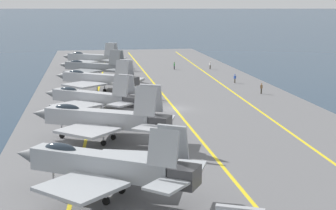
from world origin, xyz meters
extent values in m
plane|color=#23384C|center=(0.00, 0.00, 0.00)|extent=(2000.00, 2000.00, 0.00)
cube|color=slate|center=(0.00, 0.00, 0.20)|extent=(184.27, 42.63, 0.40)
cube|color=yellow|center=(0.00, -11.72, 0.40)|extent=(165.76, 5.85, 0.01)
cube|color=yellow|center=(0.00, 0.00, 0.40)|extent=(165.84, 0.36, 0.01)
cube|color=yellow|center=(0.00, 11.72, 0.40)|extent=(165.51, 11.27, 0.01)
cube|color=#9EA3A8|center=(-32.54, 11.57, 3.09)|extent=(7.89, 11.18, 1.82)
cone|color=#5B5E60|center=(-28.85, 17.51, 3.09)|extent=(2.67, 2.85, 1.73)
cube|color=#38383A|center=(-36.31, 5.50, 3.09)|extent=(2.81, 2.76, 1.55)
ellipsoid|color=#232D38|center=(-30.61, 14.68, 3.96)|extent=(2.39, 3.01, 1.00)
cube|color=#9EA3A8|center=(-35.66, 13.03, 2.50)|extent=(7.24, 7.23, 0.28)
cube|color=#9EA3A8|center=(-29.84, 9.42, 2.50)|extent=(6.38, 6.49, 0.28)
cube|color=#9EA3A8|center=(-36.43, 7.11, 5.36)|extent=(1.92, 2.38, 2.68)
cube|color=#9EA3A8|center=(-34.81, 6.10, 5.36)|extent=(1.92, 2.38, 2.68)
cube|color=#9EA3A8|center=(-38.01, 7.13, 3.09)|extent=(3.60, 3.56, 0.20)
cube|color=#9EA3A8|center=(-34.09, 4.69, 3.09)|extent=(3.45, 3.15, 0.20)
cylinder|color=#B2B2B7|center=(-30.18, 15.37, 1.29)|extent=(0.16, 0.16, 1.78)
cylinder|color=black|center=(-30.18, 15.37, 0.70)|extent=(0.50, 0.63, 0.60)
cylinder|color=#B2B2B7|center=(-34.26, 11.21, 1.29)|extent=(0.16, 0.16, 1.78)
cylinder|color=black|center=(-34.26, 11.21, 0.70)|extent=(0.50, 0.63, 0.60)
cylinder|color=#B2B2B7|center=(-32.10, 9.86, 1.29)|extent=(0.16, 0.16, 1.78)
cylinder|color=black|center=(-32.10, 9.86, 0.70)|extent=(0.50, 0.63, 0.60)
cube|color=#A8AAAF|center=(-16.06, 11.36, 3.08)|extent=(7.31, 11.71, 1.79)
cone|color=#5B5E60|center=(-12.74, 17.68, 3.08)|extent=(2.59, 2.85, 1.70)
cube|color=#38383A|center=(-19.47, 4.89, 3.08)|extent=(2.75, 2.72, 1.52)
ellipsoid|color=#232D38|center=(-14.32, 14.67, 3.93)|extent=(2.26, 3.10, 0.98)
cube|color=#A8AAAF|center=(-19.13, 12.50, 2.50)|extent=(7.04, 7.09, 0.28)
cube|color=#A8AAAF|center=(-13.39, 9.48, 2.50)|extent=(5.83, 6.28, 0.28)
cube|color=#A8AAAF|center=(-19.68, 6.51, 5.53)|extent=(1.92, 2.50, 3.07)
cube|color=#A8AAAF|center=(-18.02, 5.63, 5.53)|extent=(1.92, 2.50, 3.07)
cube|color=#A8AAAF|center=(-21.27, 6.40, 3.08)|extent=(3.64, 3.55, 0.20)
cube|color=#A8AAAF|center=(-17.20, 4.27, 3.08)|extent=(3.38, 3.07, 0.20)
cylinder|color=#B2B2B7|center=(-13.94, 15.40, 1.29)|extent=(0.16, 0.16, 1.79)
cylinder|color=black|center=(-13.94, 15.40, 0.70)|extent=(0.47, 0.63, 0.60)
cylinder|color=#B2B2B7|center=(-17.75, 10.84, 1.29)|extent=(0.16, 0.16, 1.79)
cylinder|color=black|center=(-17.75, 10.84, 0.70)|extent=(0.47, 0.63, 0.60)
cylinder|color=#B2B2B7|center=(-15.53, 9.67, 1.29)|extent=(0.16, 0.16, 1.79)
cylinder|color=black|center=(-15.53, 9.67, 0.70)|extent=(0.47, 0.63, 0.60)
cube|color=#A8AAAF|center=(-0.89, 12.18, 2.62)|extent=(8.21, 10.33, 1.58)
cone|color=#5B5E60|center=(3.15, 17.64, 2.62)|extent=(2.52, 2.67, 1.50)
cube|color=#38383A|center=(-5.02, 6.59, 2.62)|extent=(2.58, 2.60, 1.34)
ellipsoid|color=#232D38|center=(1.22, 15.04, 3.37)|extent=(2.39, 2.80, 0.87)
cube|color=#A8AAAF|center=(-3.83, 13.86, 2.11)|extent=(7.18, 7.20, 0.28)
cube|color=#A8AAAF|center=(1.59, 9.86, 2.11)|extent=(6.70, 6.64, 0.28)
cube|color=#A8AAAF|center=(-4.93, 8.10, 4.77)|extent=(2.00, 2.28, 2.69)
cube|color=#A8AAAF|center=(-3.60, 7.12, 4.77)|extent=(2.00, 2.28, 2.69)
cube|color=#A8AAAF|center=(-6.50, 8.27, 2.62)|extent=(3.53, 3.55, 0.20)
cube|color=#A8AAAF|center=(-2.98, 5.67, 2.62)|extent=(3.49, 3.23, 0.20)
cylinder|color=#B2B2B7|center=(1.69, 15.67, 1.12)|extent=(0.16, 0.16, 1.43)
cylinder|color=black|center=(1.69, 15.67, 0.70)|extent=(0.53, 0.61, 0.60)
cylinder|color=#B2B2B7|center=(-2.48, 11.88, 1.12)|extent=(0.16, 0.16, 1.43)
cylinder|color=black|center=(-2.48, 11.88, 0.70)|extent=(0.53, 0.61, 0.60)
cylinder|color=#B2B2B7|center=(-0.70, 10.57, 1.12)|extent=(0.16, 0.16, 1.43)
cylinder|color=black|center=(-0.70, 10.57, 0.70)|extent=(0.53, 0.61, 0.60)
cube|color=#A8AAAF|center=(15.15, 11.17, 2.86)|extent=(8.28, 10.84, 1.59)
cone|color=#5B5E60|center=(19.21, 16.93, 2.86)|extent=(2.56, 2.75, 1.51)
cube|color=#38383A|center=(11.01, 5.27, 2.86)|extent=(2.63, 2.66, 1.35)
ellipsoid|color=#232D38|center=(17.27, 14.18, 3.62)|extent=(2.41, 2.92, 0.88)
cube|color=#A8AAAF|center=(12.03, 12.86, 2.35)|extent=(7.54, 7.56, 0.28)
cube|color=#A8AAAF|center=(17.80, 8.80, 2.35)|extent=(6.98, 6.86, 0.28)
cube|color=#A8AAAF|center=(11.08, 6.82, 4.98)|extent=(2.00, 2.36, 2.61)
cube|color=#A8AAAF|center=(12.45, 5.86, 4.98)|extent=(2.00, 2.36, 2.61)
cube|color=#A8AAAF|center=(9.49, 6.93, 2.86)|extent=(3.60, 3.60, 0.20)
cube|color=#A8AAAF|center=(13.09, 4.41, 2.86)|extent=(3.51, 3.27, 0.20)
cylinder|color=#B2B2B7|center=(17.75, 14.85, 1.23)|extent=(0.16, 0.16, 1.67)
cylinder|color=black|center=(17.75, 14.85, 0.70)|extent=(0.52, 0.62, 0.60)
cylinder|color=#B2B2B7|center=(13.54, 10.80, 1.23)|extent=(0.16, 0.16, 1.67)
cylinder|color=black|center=(13.54, 10.80, 0.70)|extent=(0.52, 0.62, 0.60)
cylinder|color=#B2B2B7|center=(15.36, 9.52, 1.23)|extent=(0.16, 0.16, 1.67)
cylinder|color=black|center=(15.36, 9.52, 0.70)|extent=(0.52, 0.62, 0.60)
cube|color=gray|center=(31.98, 11.44, 2.74)|extent=(8.06, 10.75, 1.51)
cone|color=#5B5E60|center=(35.94, 17.19, 2.74)|extent=(2.47, 2.68, 1.43)
cube|color=#38383A|center=(27.92, 5.56, 2.74)|extent=(2.53, 2.59, 1.28)
ellipsoid|color=#232D38|center=(34.05, 14.45, 3.46)|extent=(2.34, 2.88, 0.83)
cube|color=gray|center=(28.82, 13.13, 2.25)|extent=(7.60, 7.64, 0.28)
cube|color=gray|center=(34.67, 9.09, 2.25)|extent=(7.07, 6.83, 0.28)
cube|color=gray|center=(28.01, 7.08, 4.90)|extent=(2.01, 2.37, 2.78)
cube|color=gray|center=(29.31, 6.18, 4.90)|extent=(2.01, 2.37, 2.78)
cube|color=gray|center=(26.42, 7.18, 2.74)|extent=(3.59, 3.58, 0.20)
cube|color=gray|center=(29.97, 4.74, 2.74)|extent=(3.49, 3.23, 0.20)
cylinder|color=#B2B2B7|center=(34.51, 15.12, 1.20)|extent=(0.16, 0.16, 1.59)
cylinder|color=black|center=(34.51, 15.12, 0.70)|extent=(0.52, 0.62, 0.60)
cylinder|color=#B2B2B7|center=(30.42, 11.04, 1.20)|extent=(0.16, 0.16, 1.59)
cylinder|color=black|center=(30.42, 11.04, 0.70)|extent=(0.52, 0.62, 0.60)
cylinder|color=#B2B2B7|center=(32.15, 9.84, 1.20)|extent=(0.16, 0.16, 1.59)
cylinder|color=black|center=(32.15, 9.84, 0.70)|extent=(0.52, 0.62, 0.60)
cube|color=#9EA3A8|center=(48.95, 11.52, 2.67)|extent=(8.34, 10.67, 1.71)
cone|color=#5B5E60|center=(52.99, 17.14, 2.67)|extent=(2.64, 2.78, 1.62)
cube|color=#38383A|center=(44.81, 5.77, 2.67)|extent=(2.72, 2.72, 1.45)
ellipsoid|color=#232D38|center=(51.07, 14.46, 3.48)|extent=(2.46, 2.90, 0.94)
cube|color=#9EA3A8|center=(45.69, 13.36, 2.11)|extent=(7.64, 7.70, 0.28)
cube|color=#9EA3A8|center=(51.74, 9.02, 2.11)|extent=(7.23, 6.91, 0.28)
cube|color=#9EA3A8|center=(44.84, 7.34, 4.94)|extent=(2.03, 2.34, 2.79)
cube|color=#9EA3A8|center=(46.29, 6.29, 4.94)|extent=(2.03, 2.34, 2.79)
cube|color=#9EA3A8|center=(43.26, 7.47, 2.67)|extent=(3.57, 3.58, 0.20)
cube|color=#9EA3A8|center=(46.93, 4.84, 2.67)|extent=(3.50, 3.25, 0.20)
cylinder|color=#B2B2B7|center=(51.54, 15.11, 1.11)|extent=(0.16, 0.16, 1.41)
cylinder|color=black|center=(51.54, 15.11, 0.70)|extent=(0.53, 0.62, 0.60)
cylinder|color=#B2B2B7|center=(47.27, 11.24, 1.11)|extent=(0.16, 0.16, 1.41)
cylinder|color=black|center=(47.27, 11.24, 0.70)|extent=(0.53, 0.62, 0.60)
cylinder|color=#B2B2B7|center=(49.22, 9.84, 1.11)|extent=(0.16, 0.16, 1.41)
cylinder|color=black|center=(49.22, 9.84, 0.70)|extent=(0.53, 0.62, 0.60)
cylinder|color=#383328|center=(9.79, -16.37, 0.86)|extent=(0.24, 0.24, 0.91)
cube|color=brown|center=(9.79, -16.37, 1.60)|extent=(0.38, 0.45, 0.58)
sphere|color=beige|center=(9.79, -16.37, 2.02)|extent=(0.22, 0.22, 0.22)
sphere|color=brown|center=(9.79, -16.37, 2.08)|extent=(0.24, 0.24, 0.24)
cylinder|color=#383328|center=(41.81, -15.30, 0.86)|extent=(0.24, 0.24, 0.93)
cube|color=white|center=(41.81, -15.30, 1.59)|extent=(0.32, 0.42, 0.54)
sphere|color=#9E7051|center=(41.81, -15.30, 1.99)|extent=(0.22, 0.22, 0.22)
sphere|color=white|center=(41.81, -15.30, 2.05)|extent=(0.24, 0.24, 0.24)
cylinder|color=#232328|center=(42.71, -7.17, 0.82)|extent=(0.24, 0.24, 0.83)
cube|color=green|center=(42.71, -7.17, 1.51)|extent=(0.43, 0.34, 0.56)
sphere|color=tan|center=(42.71, -7.17, 1.92)|extent=(0.22, 0.22, 0.22)
sphere|color=green|center=(42.71, -7.17, 1.98)|extent=(0.24, 0.24, 0.24)
cylinder|color=#4C473D|center=(21.58, -15.22, 0.82)|extent=(0.24, 0.24, 0.84)
cube|color=#284CB2|center=(21.58, -15.22, 1.51)|extent=(0.38, 0.45, 0.54)
sphere|color=beige|center=(21.58, -15.22, 1.91)|extent=(0.22, 0.22, 0.22)
sphere|color=#284CB2|center=(21.58, -15.22, 1.97)|extent=(0.24, 0.24, 0.24)
camera|label=1|loc=(-71.57, 12.30, 15.76)|focal=55.00mm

